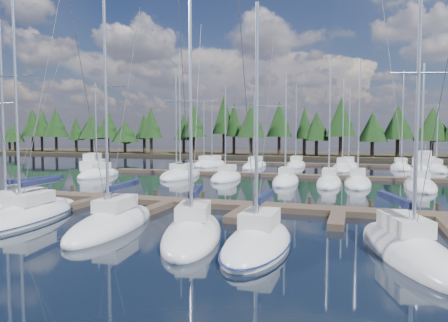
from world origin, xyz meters
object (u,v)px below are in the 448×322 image
(main_dock, at_px, (248,208))
(motor_yacht_left, at_px, (94,171))
(front_sailboat_1, at_px, (26,217))
(front_sailboat_4, at_px, (258,243))
(front_sailboat_5, at_px, (408,250))
(front_sailboat_0, at_px, (14,212))
(front_sailboat_2, at_px, (113,223))
(motor_yacht_right, at_px, (424,166))
(front_sailboat_3, at_px, (193,233))

(main_dock, relative_size, motor_yacht_left, 4.52)
(front_sailboat_1, xyz_separation_m, front_sailboat_4, (14.71, -1.29, -0.01))
(front_sailboat_4, bearing_deg, front_sailboat_5, 8.14)
(front_sailboat_0, relative_size, front_sailboat_5, 0.93)
(front_sailboat_2, xyz_separation_m, front_sailboat_4, (8.66, -1.35, -0.02))
(motor_yacht_left, bearing_deg, main_dock, -34.28)
(front_sailboat_1, distance_m, motor_yacht_left, 28.15)
(main_dock, bearing_deg, motor_yacht_right, 66.85)
(front_sailboat_4, bearing_deg, main_dock, 107.47)
(motor_yacht_right, bearing_deg, front_sailboat_5, -99.14)
(front_sailboat_0, height_order, front_sailboat_1, front_sailboat_1)
(front_sailboat_0, xyz_separation_m, front_sailboat_3, (12.91, -1.38, -0.00))
(motor_yacht_right, bearing_deg, main_dock, -113.15)
(front_sailboat_5, distance_m, motor_yacht_left, 42.66)
(front_sailboat_3, xyz_separation_m, motor_yacht_left, (-24.48, 25.31, 0.23))
(front_sailboat_2, height_order, front_sailboat_3, front_sailboat_2)
(front_sailboat_2, bearing_deg, front_sailboat_3, -6.55)
(front_sailboat_1, bearing_deg, main_dock, 32.36)
(front_sailboat_4, relative_size, motor_yacht_right, 1.20)
(front_sailboat_5, xyz_separation_m, motor_yacht_right, (7.58, 47.14, 0.22))
(front_sailboat_0, xyz_separation_m, front_sailboat_4, (16.48, -2.15, -0.01))
(main_dock, xyz_separation_m, front_sailboat_2, (-5.88, -7.50, 0.09))
(front_sailboat_4, relative_size, motor_yacht_left, 1.21)
(main_dock, height_order, front_sailboat_3, front_sailboat_3)
(front_sailboat_4, distance_m, front_sailboat_5, 6.46)
(main_dock, bearing_deg, front_sailboat_5, -40.83)
(front_sailboat_4, bearing_deg, front_sailboat_0, 172.56)
(front_sailboat_0, bearing_deg, front_sailboat_4, -7.44)
(main_dock, relative_size, front_sailboat_2, 3.10)
(front_sailboat_4, xyz_separation_m, front_sailboat_5, (6.40, 0.92, 0.02))
(front_sailboat_3, relative_size, motor_yacht_left, 1.28)
(main_dock, bearing_deg, front_sailboat_1, -147.64)
(front_sailboat_0, distance_m, front_sailboat_5, 22.91)
(front_sailboat_1, relative_size, front_sailboat_5, 1.12)
(front_sailboat_4, bearing_deg, motor_yacht_right, 73.78)
(front_sailboat_3, height_order, front_sailboat_5, front_sailboat_5)
(front_sailboat_4, bearing_deg, front_sailboat_1, 174.99)
(front_sailboat_4, distance_m, motor_yacht_left, 38.30)
(front_sailboat_1, xyz_separation_m, front_sailboat_3, (11.14, -0.52, -0.01))
(front_sailboat_1, distance_m, front_sailboat_3, 11.16)
(front_sailboat_5, height_order, motor_yacht_left, front_sailboat_5)
(motor_yacht_left, xyz_separation_m, motor_yacht_right, (42.03, 21.98, 0.00))
(front_sailboat_1, distance_m, motor_yacht_right, 54.87)
(main_dock, distance_m, front_sailboat_0, 15.25)
(motor_yacht_left, bearing_deg, front_sailboat_4, -42.91)
(motor_yacht_left, bearing_deg, front_sailboat_1, -61.71)
(main_dock, distance_m, motor_yacht_left, 30.58)
(front_sailboat_3, height_order, motor_yacht_right, front_sailboat_3)
(front_sailboat_0, distance_m, front_sailboat_2, 7.86)
(front_sailboat_0, height_order, front_sailboat_2, front_sailboat_2)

